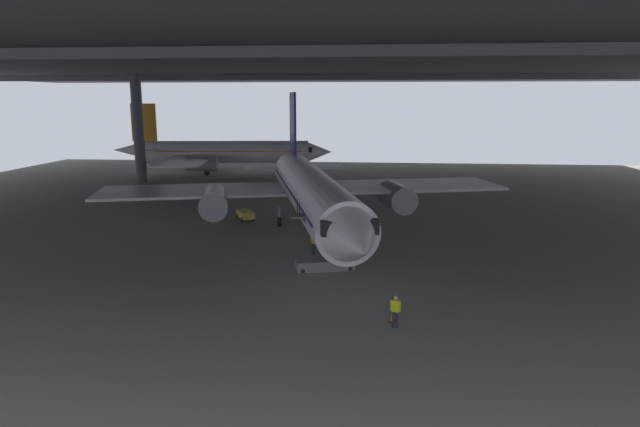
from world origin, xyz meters
The scene contains 9 objects.
ground_plane centered at (0.00, 0.00, 0.00)m, with size 110.00×110.00×0.00m, color gray.
hangar_structure centered at (-0.06, 13.76, 15.34)m, with size 121.00×99.00×15.97m.
airplane_main centered at (-0.75, 0.77, 3.59)m, with size 38.31×38.91×12.21m.
boarding_stairs centered at (1.37, -9.93, 0.75)m, with size 4.57×2.46×4.81m.
crew_worker_near_nose centered at (5.86, -19.32, 0.99)m, with size 0.54×0.30×1.72m.
crew_worker_by_stairs centered at (0.27, -6.33, 0.92)m, with size 0.53×0.31×1.62m.
airplane_distant centered at (-19.11, 37.71, 3.33)m, with size 34.29×33.30×10.83m.
traffic_cone_orange centered at (5.75, -18.56, 0.29)m, with size 0.36×0.36×0.60m.
baggage_tug centered at (-7.61, 4.86, 0.53)m, with size 2.16×2.50×0.90m.
Camera 1 is at (4.55, -45.54, 11.46)m, focal length 30.42 mm.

